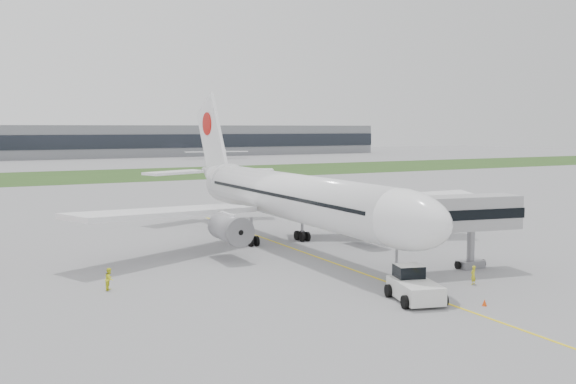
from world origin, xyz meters
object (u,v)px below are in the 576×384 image
airliner (286,195)px  jet_bridge (437,215)px  ground_crew_near (473,275)px  pushback_tug (414,285)px

airliner → jet_bridge: (6.07, -17.69, -0.47)m
jet_bridge → ground_crew_near: bearing=-82.3°
pushback_tug → ground_crew_near: (7.54, 1.67, -0.37)m
airliner → pushback_tug: size_ratio=9.86×
airliner → ground_crew_near: airliner is taller
jet_bridge → ground_crew_near: jet_bridge is taller
pushback_tug → jet_bridge: bearing=55.4°
airliner → pushback_tug: (-1.68, -24.23, -4.50)m
pushback_tug → jet_bridge: (7.75, 6.54, 4.03)m
ground_crew_near → pushback_tug: bearing=-3.1°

